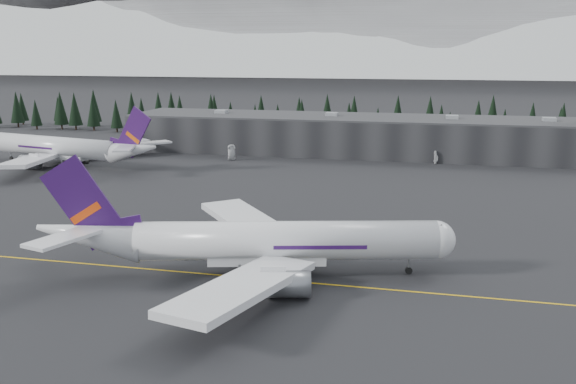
% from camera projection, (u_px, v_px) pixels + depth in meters
% --- Properties ---
extents(ground, '(1400.00, 1400.00, 0.00)m').
position_uv_depth(ground, '(258.00, 274.00, 101.58)').
color(ground, black).
rests_on(ground, ground).
extents(taxiline, '(400.00, 0.40, 0.02)m').
position_uv_depth(taxiline, '(255.00, 278.00, 99.68)').
color(taxiline, gold).
rests_on(taxiline, ground).
extents(terminal, '(160.00, 30.00, 12.60)m').
position_uv_depth(terminal, '(360.00, 135.00, 218.79)').
color(terminal, black).
rests_on(terminal, ground).
extents(treeline, '(360.00, 20.00, 15.00)m').
position_uv_depth(treeline, '(372.00, 120.00, 253.63)').
color(treeline, black).
rests_on(treeline, ground).
extents(mountain_ridge, '(4400.00, 900.00, 420.00)m').
position_uv_depth(mountain_ridge, '(429.00, 71.00, 1050.21)').
color(mountain_ridge, white).
rests_on(mountain_ridge, ground).
extents(jet_main, '(64.43, 58.71, 19.31)m').
position_uv_depth(jet_main, '(250.00, 242.00, 100.08)').
color(jet_main, silver).
rests_on(jet_main, ground).
extents(jet_parked, '(64.56, 59.00, 19.21)m').
position_uv_depth(jet_parked, '(69.00, 148.00, 195.25)').
color(jet_parked, silver).
rests_on(jet_parked, ground).
extents(gse_vehicle_a, '(4.54, 5.61, 1.42)m').
position_uv_depth(gse_vehicle_a, '(232.00, 158.00, 205.91)').
color(gse_vehicle_a, silver).
rests_on(gse_vehicle_a, ground).
extents(gse_vehicle_b, '(4.13, 1.76, 1.39)m').
position_uv_depth(gse_vehicle_b, '(436.00, 162.00, 199.53)').
color(gse_vehicle_b, silver).
rests_on(gse_vehicle_b, ground).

